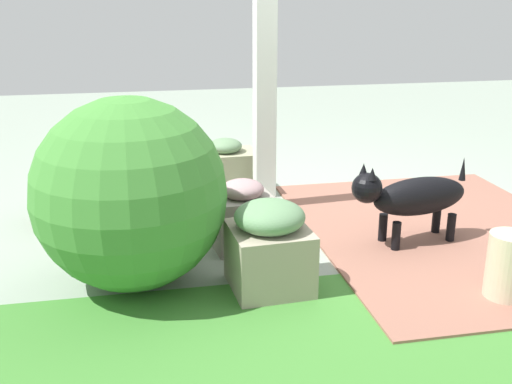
{
  "coord_description": "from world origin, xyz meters",
  "views": [
    {
      "loc": [
        1.15,
        4.05,
        1.57
      ],
      "look_at": [
        0.37,
        0.18,
        0.26
      ],
      "focal_mm": 43.03,
      "sensor_mm": 36.0,
      "label": 1
    }
  ],
  "objects": [
    {
      "name": "ground_plane",
      "position": [
        0.0,
        0.0,
        0.0
      ],
      "size": [
        12.0,
        12.0,
        0.0
      ],
      "primitive_type": "plane",
      "color": "gray"
    },
    {
      "name": "porch_pillar",
      "position": [
        0.23,
        -0.21,
        1.03
      ],
      "size": [
        0.15,
        0.15,
        2.06
      ],
      "primitive_type": "cube",
      "color": "white",
      "rests_on": "ground"
    },
    {
      "name": "stone_planter_mid",
      "position": [
        0.52,
        0.48,
        0.21
      ],
      "size": [
        0.41,
        0.37,
        0.44
      ],
      "color": "gray",
      "rests_on": "ground"
    },
    {
      "name": "ceramic_urn",
      "position": [
        -0.72,
        1.45,
        0.18
      ],
      "size": [
        0.22,
        0.22,
        0.37
      ],
      "primitive_type": "cylinder",
      "color": "beige",
      "rests_on": "ground"
    },
    {
      "name": "stone_planter_nearest",
      "position": [
        0.47,
        -0.58,
        0.2
      ],
      "size": [
        0.49,
        0.36,
        0.46
      ],
      "color": "gray",
      "rests_on": "ground"
    },
    {
      "name": "dog",
      "position": [
        -0.53,
        0.66,
        0.33
      ],
      "size": [
        0.82,
        0.32,
        0.56
      ],
      "color": "black",
      "rests_on": "ground"
    },
    {
      "name": "terracotta_pot_broad",
      "position": [
        1.58,
        -0.2,
        0.28
      ],
      "size": [
        0.5,
        0.5,
        0.48
      ],
      "color": "#A25E3C",
      "rests_on": "ground"
    },
    {
      "name": "round_shrub",
      "position": [
        1.2,
        0.87,
        0.52
      ],
      "size": [
        1.05,
        1.05,
        1.05
      ],
      "primitive_type": "sphere",
      "color": "#408334",
      "rests_on": "ground"
    },
    {
      "name": "terracotta_pot_spiky",
      "position": [
        0.89,
        -0.08,
        0.26
      ],
      "size": [
        0.3,
        0.3,
        0.55
      ],
      "color": "#A55D40",
      "rests_on": "ground"
    },
    {
      "name": "brick_path",
      "position": [
        -0.86,
        0.55,
        0.01
      ],
      "size": [
        1.8,
        2.4,
        0.02
      ],
      "primitive_type": "cube",
      "color": "#915E4E",
      "rests_on": "ground"
    },
    {
      "name": "stone_planter_far",
      "position": [
        0.48,
        1.07,
        0.24
      ],
      "size": [
        0.44,
        0.45,
        0.5
      ],
      "color": "#A0957F",
      "rests_on": "ground"
    }
  ]
}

